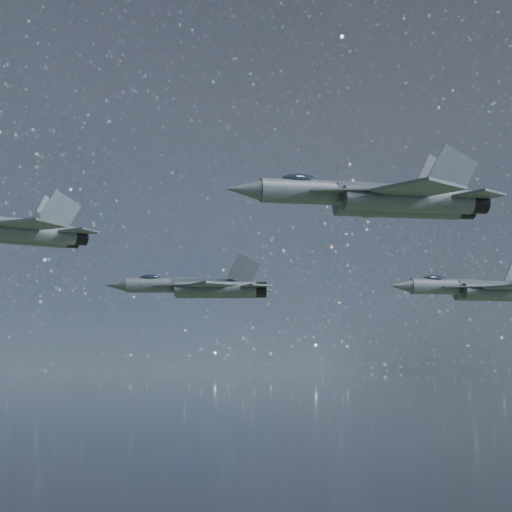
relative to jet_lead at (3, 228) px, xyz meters
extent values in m
cube|color=#3A4248|center=(0.98, 0.33, 0.18)|extent=(8.61, 4.23, 1.36)
cylinder|color=#3A4248|center=(1.71, -0.52, -0.29)|extent=(8.83, 4.35, 1.63)
cylinder|color=#3A4248|center=(1.04, 1.45, -0.29)|extent=(8.83, 4.35, 1.63)
cylinder|color=black|center=(6.26, 1.02, -0.29)|extent=(1.77, 1.86, 1.50)
cylinder|color=black|center=(5.59, 2.99, -0.29)|extent=(1.77, 1.86, 1.50)
cube|color=#3A4248|center=(2.32, -2.96, -0.08)|extent=(5.99, 5.91, 0.21)
cube|color=#3A4248|center=(0.04, 3.76, -0.08)|extent=(4.89, 5.28, 0.21)
cube|color=#3A4248|center=(6.30, -0.40, -0.08)|extent=(3.55, 3.53, 0.16)
cube|color=#3A4248|center=(4.76, 4.15, -0.08)|extent=(2.87, 3.03, 0.16)
cube|color=#3A4248|center=(4.66, 0.20, 1.70)|extent=(3.57, 1.04, 3.72)
cube|color=#3A4248|center=(3.83, 2.67, 1.70)|extent=(3.40, 1.59, 3.72)
cylinder|color=#3A4248|center=(16.77, 26.90, -1.77)|extent=(8.60, 3.68, 1.77)
cone|color=#3A4248|center=(11.46, 28.17, -1.77)|extent=(3.02, 2.18, 1.59)
ellipsoid|color=#1A212F|center=(15.44, 27.22, -0.92)|extent=(2.91, 1.79, 0.88)
cube|color=#3A4248|center=(22.52, 25.53, -1.83)|extent=(9.47, 3.82, 1.48)
cylinder|color=#3A4248|center=(22.70, 24.32, -2.34)|extent=(9.71, 3.94, 1.77)
cylinder|color=#3A4248|center=(23.23, 26.53, -2.34)|extent=(9.71, 3.94, 1.77)
cylinder|color=black|center=(27.79, 23.10, -2.34)|extent=(1.82, 1.94, 1.64)
cylinder|color=black|center=(28.32, 25.32, -2.34)|extent=(1.82, 1.94, 1.64)
cube|color=#3A4248|center=(18.40, 24.93, -1.91)|extent=(5.90, 3.58, 0.14)
cube|color=#3A4248|center=(19.11, 27.92, -1.91)|extent=(5.96, 1.50, 0.14)
cube|color=#3A4248|center=(21.85, 21.71, -2.12)|extent=(5.66, 6.01, 0.23)
cube|color=#3A4248|center=(23.64, 29.24, -2.12)|extent=(6.52, 6.51, 0.23)
cube|color=#3A4248|center=(27.00, 21.77, -2.12)|extent=(3.32, 3.47, 0.17)
cube|color=#3A4248|center=(28.22, 26.86, -2.12)|extent=(3.85, 3.86, 0.17)
cube|color=#3A4248|center=(25.84, 23.28, -0.18)|extent=(3.81, 1.40, 4.05)
cube|color=#3A4248|center=(26.50, 26.04, -0.18)|extent=(3.95, 0.78, 4.05)
cylinder|color=#3A4248|center=(22.81, -15.45, 1.03)|extent=(8.57, 2.24, 1.79)
cone|color=#3A4248|center=(17.32, -15.15, 1.03)|extent=(2.84, 1.75, 1.61)
ellipsoid|color=#1A212F|center=(21.44, -15.37, 1.89)|extent=(2.79, 1.35, 0.88)
cube|color=#3A4248|center=(28.77, -15.77, 0.97)|extent=(9.48, 2.22, 1.49)
cylinder|color=#3A4248|center=(29.17, -16.94, 0.46)|extent=(9.72, 2.30, 1.79)
cylinder|color=#3A4248|center=(29.29, -14.65, 0.46)|extent=(9.72, 2.30, 1.79)
cylinder|color=black|center=(34.44, -17.22, 0.46)|extent=(1.58, 1.73, 1.65)
cylinder|color=black|center=(34.56, -14.93, 0.46)|extent=(1.58, 1.73, 1.65)
cube|color=#3A4248|center=(24.79, -17.10, 0.89)|extent=(6.09, 2.67, 0.14)
cube|color=#3A4248|center=(24.96, -14.01, 0.89)|extent=(6.08, 2.07, 0.14)
cube|color=#3A4248|center=(28.79, -19.67, 0.69)|extent=(6.20, 6.43, 0.23)
cube|color=#3A4248|center=(29.21, -11.88, 0.69)|extent=(6.40, 6.54, 0.23)
cube|color=#3A4248|center=(33.90, -18.68, 0.69)|extent=(3.65, 3.75, 0.17)
cube|color=#3A4248|center=(34.18, -13.42, 0.69)|extent=(3.78, 3.84, 0.17)
cube|color=#3A4248|center=(32.47, -17.40, 2.64)|extent=(3.97, 0.72, 4.08)
cube|color=#3A4248|center=(32.63, -14.54, 2.64)|extent=(3.99, 0.56, 4.08)
cylinder|color=#3A4248|center=(41.26, 2.14, -3.76)|extent=(7.24, 1.85, 1.51)
cone|color=#3A4248|center=(36.61, 2.36, -3.76)|extent=(2.39, 1.47, 1.36)
ellipsoid|color=#1A212F|center=(40.10, 2.20, -3.04)|extent=(2.35, 1.13, 0.75)
cube|color=#3A4248|center=(46.30, 1.90, -3.81)|extent=(8.01, 1.83, 1.26)
cylinder|color=#3A4248|center=(46.64, 0.91, -4.25)|extent=(8.21, 1.90, 1.51)
cylinder|color=#3A4248|center=(46.73, 2.85, -4.25)|extent=(8.21, 1.90, 1.51)
cube|color=#3A4248|center=(42.94, 0.75, -3.88)|extent=(5.15, 2.23, 0.12)
cube|color=#3A4248|center=(43.07, 3.36, -3.88)|extent=(5.14, 1.78, 0.12)
cube|color=#3A4248|center=(46.65, 5.18, -4.05)|extent=(5.40, 5.53, 0.19)
camera|label=1|loc=(4.43, -73.60, -11.83)|focal=60.00mm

